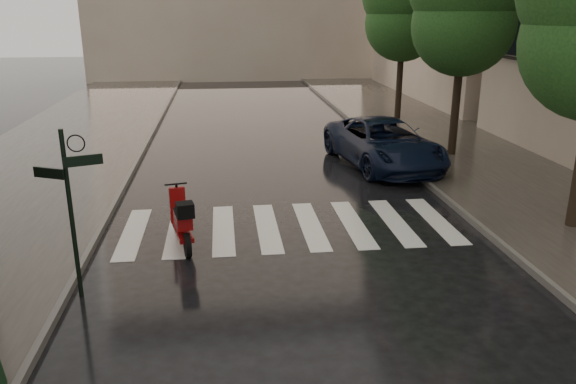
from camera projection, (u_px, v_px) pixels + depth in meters
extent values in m
cube|color=#38332D|center=(41.00, 168.00, 18.34)|extent=(6.00, 60.00, 0.12)
cube|color=#38332D|center=(471.00, 155.00, 20.00)|extent=(5.50, 60.00, 0.12)
cube|color=#595651|center=(136.00, 164.00, 18.68)|extent=(0.12, 60.00, 0.16)
cube|color=#595651|center=(395.00, 157.00, 19.68)|extent=(0.12, 60.00, 0.16)
cube|color=silver|center=(133.00, 233.00, 13.12)|extent=(0.50, 3.20, 0.01)
cube|color=silver|center=(179.00, 231.00, 13.24)|extent=(0.50, 3.20, 0.01)
cube|color=silver|center=(223.00, 229.00, 13.35)|extent=(0.50, 3.20, 0.01)
cube|color=silver|center=(267.00, 227.00, 13.47)|extent=(0.50, 3.20, 0.01)
cube|color=silver|center=(310.00, 225.00, 13.59)|extent=(0.50, 3.20, 0.01)
cube|color=silver|center=(353.00, 223.00, 13.71)|extent=(0.50, 3.20, 0.01)
cube|color=silver|center=(395.00, 222.00, 13.82)|extent=(0.50, 3.20, 0.01)
cube|color=silver|center=(436.00, 220.00, 13.94)|extent=(0.50, 3.20, 0.01)
cylinder|color=black|center=(72.00, 217.00, 9.75)|extent=(0.08, 0.08, 3.10)
cube|color=black|center=(83.00, 161.00, 9.48)|extent=(0.62, 0.26, 0.18)
cube|color=black|center=(49.00, 173.00, 9.47)|extent=(0.56, 0.29, 0.18)
cylinder|color=black|center=(457.00, 90.00, 19.20)|extent=(0.28, 0.28, 4.48)
sphere|color=#163D16|center=(463.00, 24.00, 18.53)|extent=(3.40, 3.40, 3.40)
cylinder|color=black|center=(400.00, 71.00, 25.85)|extent=(0.28, 0.28, 4.37)
sphere|color=#163D16|center=(403.00, 23.00, 25.20)|extent=(3.40, 3.40, 3.40)
cylinder|color=black|center=(187.00, 245.00, 11.79)|extent=(0.22, 0.54, 0.53)
cylinder|color=black|center=(178.00, 223.00, 13.02)|extent=(0.22, 0.54, 0.53)
cube|color=maroon|center=(182.00, 229.00, 12.40)|extent=(0.60, 1.46, 0.11)
cube|color=maroon|center=(183.00, 220.00, 12.05)|extent=(0.45, 0.66, 0.31)
cube|color=maroon|center=(178.00, 205.00, 12.72)|extent=(0.37, 0.20, 0.82)
cylinder|color=black|center=(176.00, 184.00, 12.67)|extent=(0.50, 0.14, 0.04)
cube|color=black|center=(185.00, 210.00, 11.57)|extent=(0.41, 0.39, 0.31)
imported|color=black|center=(383.00, 143.00, 18.62)|extent=(3.37, 5.87, 1.54)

